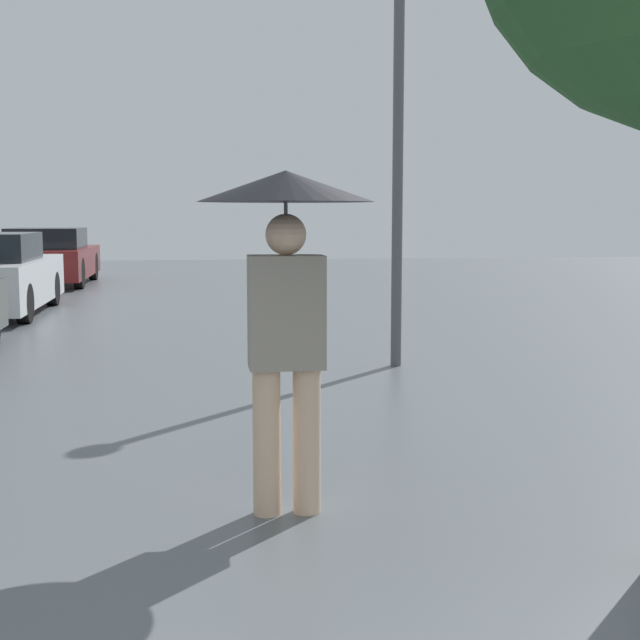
{
  "coord_description": "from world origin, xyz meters",
  "views": [
    {
      "loc": [
        -0.1,
        -0.93,
        1.58
      ],
      "look_at": [
        0.54,
        3.63,
        1.03
      ],
      "focal_mm": 50.0,
      "sensor_mm": 36.0,
      "label": 1
    }
  ],
  "objects": [
    {
      "name": "pedestrian",
      "position": [
        0.37,
        3.63,
        1.36
      ],
      "size": [
        0.91,
        0.91,
        1.8
      ],
      "color": "beige",
      "rests_on": "ground_plane"
    },
    {
      "name": "parked_car_farthest",
      "position": [
        -3.33,
        19.65,
        0.6
      ],
      "size": [
        1.8,
        4.24,
        1.27
      ],
      "color": "maroon",
      "rests_on": "ground_plane"
    },
    {
      "name": "street_lamp",
      "position": [
        1.97,
        8.07,
        2.77
      ],
      "size": [
        0.3,
        0.3,
        4.27
      ],
      "color": "#515456",
      "rests_on": "ground_plane"
    }
  ]
}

